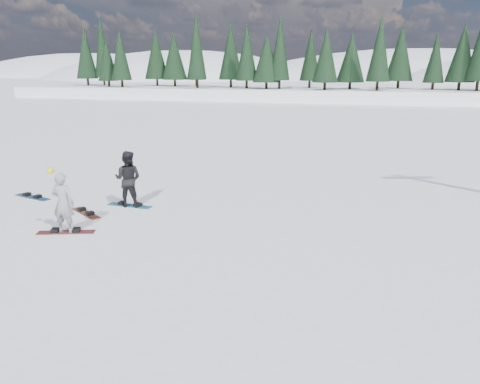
# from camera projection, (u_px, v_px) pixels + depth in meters

# --- Properties ---
(ground) EXTENTS (420.00, 420.00, 0.00)m
(ground) POSITION_uv_depth(u_px,v_px,m) (97.00, 218.00, 13.75)
(ground) COLOR white
(ground) RESTS_ON ground
(alpine_backdrop) EXTENTS (412.50, 227.00, 53.20)m
(alpine_backdrop) POSITION_uv_depth(u_px,v_px,m) (329.00, 113.00, 195.98)
(alpine_backdrop) COLOR white
(alpine_backdrop) RESTS_ON ground
(snowboarder_woman) EXTENTS (0.64, 0.46, 1.81)m
(snowboarder_woman) POSITION_uv_depth(u_px,v_px,m) (63.00, 203.00, 12.32)
(snowboarder_woman) COLOR #999A9E
(snowboarder_woman) RESTS_ON ground
(snowboarder_man) EXTENTS (0.95, 0.78, 1.79)m
(snowboarder_man) POSITION_uv_depth(u_px,v_px,m) (128.00, 179.00, 14.74)
(snowboarder_man) COLOR black
(snowboarder_man) RESTS_ON ground
(snowboard_woman) EXTENTS (1.51, 0.78, 0.03)m
(snowboard_woman) POSITION_uv_depth(u_px,v_px,m) (66.00, 232.00, 12.54)
(snowboard_woman) COLOR maroon
(snowboard_woman) RESTS_ON ground
(snowboard_man) EXTENTS (1.51, 0.35, 0.03)m
(snowboard_man) POSITION_uv_depth(u_px,v_px,m) (130.00, 206.00, 14.96)
(snowboard_man) COLOR teal
(snowboard_man) RESTS_ON ground
(snowboard_loose_b) EXTENTS (1.42, 1.02, 0.03)m
(snowboard_loose_b) POSITION_uv_depth(u_px,v_px,m) (86.00, 213.00, 14.18)
(snowboard_loose_b) COLOR #943F20
(snowboard_loose_b) RESTS_ON ground
(snowboard_loose_c) EXTENTS (1.52, 0.63, 0.03)m
(snowboard_loose_c) POSITION_uv_depth(u_px,v_px,m) (32.00, 197.00, 15.94)
(snowboard_loose_c) COLOR navy
(snowboard_loose_c) RESTS_ON ground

